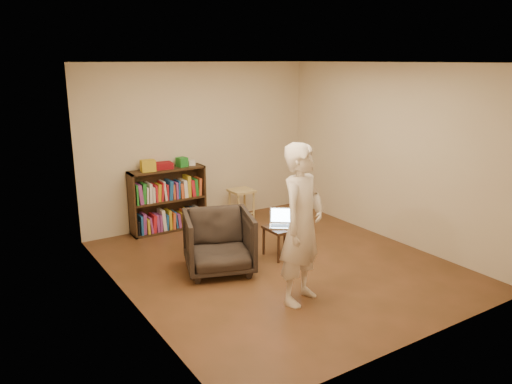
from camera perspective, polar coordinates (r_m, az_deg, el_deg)
floor at (r=6.70m, az=2.61°, el=-8.26°), size 4.50×4.50×0.00m
ceiling at (r=6.16m, az=2.90°, el=14.56°), size 4.50×4.50×0.00m
wall_back at (r=8.21m, az=-6.42°, el=5.46°), size 4.00×0.00×4.00m
wall_left at (r=5.43m, az=-14.75°, el=0.15°), size 0.00×4.50×4.50m
wall_right at (r=7.62m, az=15.14°, el=4.30°), size 0.00×4.50×4.50m
bookshelf at (r=7.99m, az=-10.04°, el=-1.27°), size 1.20×0.30×1.00m
box_yellow at (r=7.69m, az=-12.25°, el=2.96°), size 0.23×0.18×0.17m
red_cloth at (r=7.84m, az=-10.64°, el=2.98°), size 0.31×0.24×0.10m
box_green at (r=7.95m, az=-8.47°, el=3.41°), size 0.17×0.17×0.15m
box_white at (r=8.03m, az=-7.36°, el=3.34°), size 0.12×0.12×0.08m
stool at (r=8.32m, az=-1.66°, el=-0.43°), size 0.37×0.37×0.54m
armchair at (r=6.38m, az=-4.26°, el=-5.75°), size 1.07×1.08×0.78m
side_table at (r=6.86m, az=2.97°, el=-4.57°), size 0.41×0.41×0.42m
laptop at (r=6.87m, az=2.88°, el=-3.41°), size 0.42×0.42×0.23m
person at (r=5.46m, az=5.28°, el=-3.73°), size 0.77×0.65×1.80m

